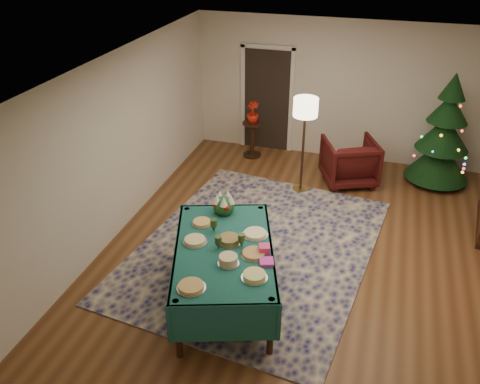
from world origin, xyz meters
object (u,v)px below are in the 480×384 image
(gift_box, at_px, (264,249))
(potted_plant, at_px, (253,117))
(christmas_tree, at_px, (444,135))
(side_table, at_px, (252,140))
(floor_lamp, at_px, (305,113))
(armchair, at_px, (350,159))
(buffet_table, at_px, (224,259))

(gift_box, relative_size, potted_plant, 0.30)
(christmas_tree, bearing_deg, potted_plant, 178.39)
(side_table, xyz_separation_m, christmas_tree, (3.52, -0.10, 0.57))
(gift_box, xyz_separation_m, side_table, (-1.32, 4.25, -0.51))
(floor_lamp, relative_size, side_table, 2.37)
(gift_box, bearing_deg, side_table, 107.30)
(armchair, bearing_deg, floor_lamp, 11.29)
(floor_lamp, height_order, potted_plant, floor_lamp)
(armchair, distance_m, christmas_tree, 1.68)
(floor_lamp, relative_size, christmas_tree, 0.84)
(armchair, distance_m, potted_plant, 2.10)
(buffet_table, xyz_separation_m, potted_plant, (-0.83, 4.29, 0.19))
(armchair, xyz_separation_m, floor_lamp, (-0.77, -0.54, 0.99))
(gift_box, distance_m, armchair, 3.75)
(armchair, height_order, potted_plant, potted_plant)
(christmas_tree, bearing_deg, gift_box, -117.90)
(buffet_table, bearing_deg, potted_plant, 100.90)
(buffet_table, distance_m, floor_lamp, 3.29)
(buffet_table, height_order, gift_box, gift_box)
(potted_plant, relative_size, christmas_tree, 0.21)
(gift_box, height_order, armchair, gift_box)
(floor_lamp, bearing_deg, potted_plant, 137.22)
(gift_box, bearing_deg, christmas_tree, 62.10)
(gift_box, relative_size, side_table, 0.18)
(buffet_table, xyz_separation_m, christmas_tree, (2.69, 4.19, 0.27))
(armchair, bearing_deg, christmas_tree, 174.02)
(potted_plant, bearing_deg, buffet_table, -79.10)
(gift_box, relative_size, armchair, 0.14)
(christmas_tree, bearing_deg, armchair, -162.52)
(armchair, bearing_deg, buffet_table, 49.22)
(potted_plant, bearing_deg, armchair, -16.41)
(buffet_table, bearing_deg, armchair, 72.68)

